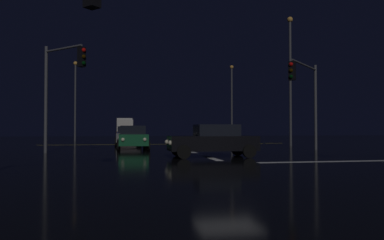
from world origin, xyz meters
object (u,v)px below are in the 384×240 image
object	(u,v)px
traffic_signal_ne	(306,88)
sedan_gray	(128,136)
sedan_green	(133,137)
box_truck	(125,127)
sedan_black_crossing	(213,140)
streetlamp_right_far	(232,97)
sedan_orange	(123,133)
sedan_silver	(128,135)
sedan_red	(126,134)
sedan_blue	(124,133)
traffic_signal_nw	(61,79)
streetlamp_left_far	(75,95)
streetlamp_right_near	(290,72)

from	to	relation	value
traffic_signal_ne	sedan_gray	bearing A→B (deg)	136.36
sedan_green	box_truck	xyz separation A→B (m)	(-0.02, 37.07, 0.91)
sedan_black_crossing	streetlamp_right_far	world-z (taller)	streetlamp_right_far
sedan_orange	traffic_signal_ne	xyz separation A→B (m)	(10.54, -33.32, 3.04)
sedan_silver	streetlamp_right_far	size ratio (longest dim) A/B	0.48
sedan_black_crossing	traffic_signal_ne	xyz separation A→B (m)	(6.66, 3.53, 3.04)
sedan_orange	box_truck	xyz separation A→B (m)	(0.27, 7.69, 0.91)
traffic_signal_ne	streetlamp_right_far	size ratio (longest dim) A/B	0.61
traffic_signal_ne	sedan_black_crossing	bearing A→B (deg)	-152.10
sedan_silver	sedan_black_crossing	distance (m)	19.61
sedan_red	sedan_black_crossing	xyz separation A→B (m)	(3.69, -25.52, 0.00)
sedan_blue	sedan_red	bearing A→B (deg)	-88.53
sedan_gray	sedan_silver	size ratio (longest dim) A/B	1.00
traffic_signal_nw	streetlamp_right_far	size ratio (longest dim) A/B	0.67
sedan_black_crossing	traffic_signal_nw	world-z (taller)	traffic_signal_nw
sedan_red	sedan_black_crossing	bearing A→B (deg)	-81.78
sedan_silver	traffic_signal_ne	xyz separation A→B (m)	(10.28, -15.75, 3.04)
sedan_gray	sedan_black_crossing	size ratio (longest dim) A/B	1.00
traffic_signal_nw	streetlamp_left_far	xyz separation A→B (m)	(-1.63, 22.13, 0.99)
sedan_gray	box_truck	distance (m)	31.06
sedan_silver	streetlamp_right_far	distance (m)	14.83
sedan_silver	traffic_signal_ne	world-z (taller)	traffic_signal_ne
box_truck	streetlamp_right_far	bearing A→B (deg)	-56.06
sedan_red	sedan_blue	size ratio (longest dim) A/B	1.00
box_truck	streetlamp_right_near	bearing A→B (deg)	-70.20
sedan_green	traffic_signal_nw	world-z (taller)	traffic_signal_nw
traffic_signal_nw	streetlamp_right_near	world-z (taller)	streetlamp_right_near
sedan_silver	streetlamp_right_near	xyz separation A→B (m)	(12.39, -9.14, 5.02)
sedan_green	sedan_silver	bearing A→B (deg)	90.15
traffic_signal_ne	streetlamp_left_far	distance (m)	27.69
sedan_black_crossing	sedan_red	bearing A→B (deg)	98.22
sedan_green	streetlamp_right_near	xyz separation A→B (m)	(12.36, 2.67, 5.02)
sedan_red	streetlamp_left_far	xyz separation A→B (m)	(-5.58, 0.62, 4.32)
sedan_green	traffic_signal_ne	xyz separation A→B (m)	(10.25, -3.93, 3.04)
sedan_green	streetlamp_left_far	size ratio (longest dim) A/B	0.49
sedan_gray	traffic_signal_ne	bearing A→B (deg)	-43.64
sedan_green	box_truck	world-z (taller)	box_truck
sedan_blue	traffic_signal_nw	world-z (taller)	traffic_signal_nw
traffic_signal_ne	sedan_red	bearing A→B (deg)	115.20
sedan_green	sedan_blue	size ratio (longest dim) A/B	1.00
sedan_green	sedan_blue	xyz separation A→B (m)	(-0.24, 23.81, 0.00)
sedan_orange	traffic_signal_ne	world-z (taller)	traffic_signal_ne
sedan_green	box_truck	bearing A→B (deg)	90.03
sedan_blue	streetlamp_right_near	size ratio (longest dim) A/B	0.42
streetlamp_right_far	box_truck	bearing A→B (deg)	123.94
streetlamp_right_far	streetlamp_right_near	bearing A→B (deg)	-90.00
sedan_gray	sedan_blue	distance (m)	17.79
sedan_blue	streetlamp_left_far	bearing A→B (deg)	-136.60
sedan_green	sedan_gray	world-z (taller)	same
streetlamp_right_near	sedan_gray	bearing A→B (deg)	165.05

